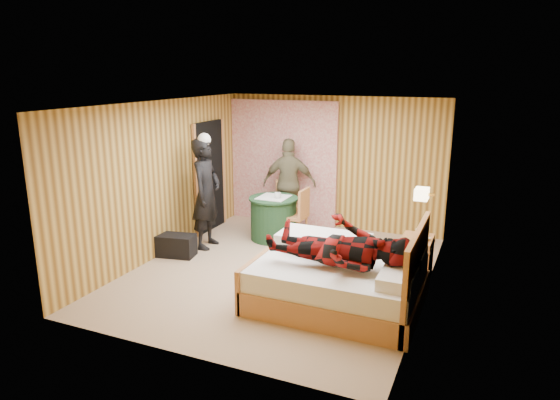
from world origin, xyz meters
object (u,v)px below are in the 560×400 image
at_px(man_at_table, 289,184).
at_px(chair_near, 298,211).
at_px(wall_lamp, 422,194).
at_px(duffel_bag, 175,245).
at_px(woman_standing, 206,194).
at_px(man_on_bed, 339,236).
at_px(chair_far, 287,201).
at_px(round_table, 274,218).
at_px(nightstand, 416,256).
at_px(bed, 341,279).

bearing_deg(man_at_table, chair_near, 108.82).
relative_size(wall_lamp, duffel_bag, 0.41).
height_order(woman_standing, man_on_bed, man_on_bed).
xyz_separation_m(wall_lamp, woman_standing, (-3.52, 0.08, -0.36)).
xyz_separation_m(wall_lamp, chair_near, (-2.18, 0.90, -0.73)).
relative_size(chair_far, man_on_bed, 0.53).
bearing_deg(woman_standing, round_table, -53.00).
relative_size(wall_lamp, woman_standing, 0.14).
xyz_separation_m(duffel_bag, woman_standing, (0.25, 0.61, 0.76)).
relative_size(nightstand, duffel_bag, 0.97).
bearing_deg(wall_lamp, chair_far, 149.35).
height_order(round_table, chair_near, chair_near).
height_order(chair_near, woman_standing, woman_standing).
bearing_deg(man_at_table, round_table, 76.56).
relative_size(round_table, chair_near, 0.90).
xyz_separation_m(woman_standing, man_at_table, (0.88, 1.55, -0.08)).
bearing_deg(man_on_bed, woman_standing, 152.85).
distance_m(chair_near, man_on_bed, 2.67).
bearing_deg(bed, woman_standing, 156.53).
relative_size(bed, woman_standing, 1.12).
distance_m(chair_far, duffel_bag, 2.40).
bearing_deg(bed, chair_near, 124.67).
distance_m(nightstand, woman_standing, 3.54).
xyz_separation_m(duffel_bag, man_on_bed, (3.00, -0.80, 0.82)).
distance_m(woman_standing, man_on_bed, 3.09).
bearing_deg(round_table, man_on_bed, -49.90).
bearing_deg(duffel_bag, wall_lamp, -2.57).
xyz_separation_m(round_table, duffel_bag, (-1.13, -1.42, -0.21)).
bearing_deg(duffel_bag, bed, -21.40).
relative_size(duffel_bag, man_at_table, 0.37).
xyz_separation_m(nightstand, round_table, (-2.60, 0.71, 0.08)).
relative_size(wall_lamp, bed, 0.12).
height_order(wall_lamp, chair_far, wall_lamp).
relative_size(duffel_bag, woman_standing, 0.34).
xyz_separation_m(bed, duffel_bag, (-2.97, 0.57, -0.15)).
relative_size(round_table, woman_standing, 0.47).
bearing_deg(chair_far, bed, -78.22).
height_order(bed, chair_near, bed).
bearing_deg(bed, round_table, 132.74).
distance_m(round_table, man_on_bed, 2.97).
bearing_deg(round_table, chair_near, -0.50).
bearing_deg(chair_far, man_at_table, 32.53).
height_order(wall_lamp, round_table, wall_lamp).
height_order(nightstand, man_at_table, man_at_table).
xyz_separation_m(wall_lamp, nightstand, (-0.04, 0.19, -0.99)).
bearing_deg(nightstand, chair_far, 152.14).
xyz_separation_m(wall_lamp, man_at_table, (-2.65, 1.64, -0.44)).
xyz_separation_m(wall_lamp, bed, (-0.80, -1.10, -0.97)).
bearing_deg(bed, man_at_table, 124.03).
relative_size(chair_near, duffel_bag, 1.53).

